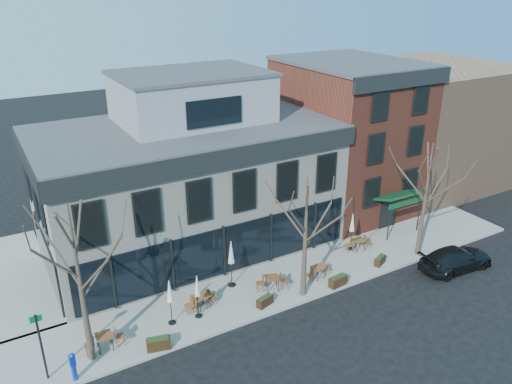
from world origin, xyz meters
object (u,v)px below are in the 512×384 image
call_box (73,365)px  umbrella_0 (170,294)px  parked_sedan (456,259)px  cafe_set_0 (105,340)px

call_box → umbrella_0: bearing=16.9°
parked_sedan → call_box: size_ratio=3.34×
call_box → cafe_set_0: size_ratio=0.77×
call_box → cafe_set_0: call_box is taller
cafe_set_0 → parked_sedan: bearing=-9.2°
parked_sedan → cafe_set_0: (-20.56, 3.31, -0.05)m
parked_sedan → umbrella_0: umbrella_0 is taller
parked_sedan → cafe_set_0: 20.83m
call_box → cafe_set_0: 2.15m
call_box → parked_sedan: bearing=-5.1°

